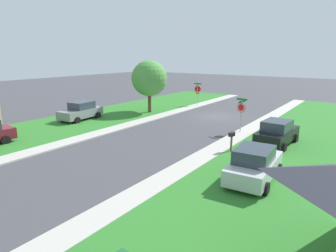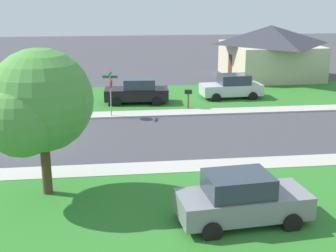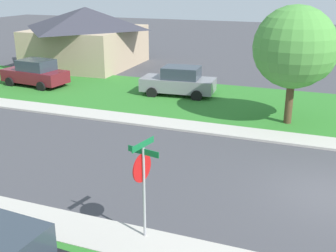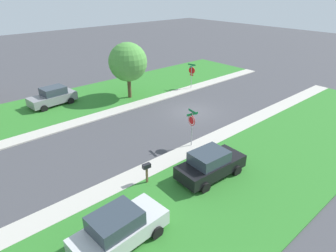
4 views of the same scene
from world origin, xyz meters
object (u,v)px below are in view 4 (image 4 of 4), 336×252
car_grey_far_down_street (53,97)px  mailbox (147,169)px  car_black_near_corner (210,164)px  stop_sign_near_corner (192,72)px  stop_sign_far_corner (192,122)px  tree_sidewalk_far (128,63)px  car_silver_behind_trees (119,229)px

car_grey_far_down_street → mailbox: (-15.58, 0.83, 0.14)m
car_black_near_corner → mailbox: bearing=58.4°
stop_sign_near_corner → car_grey_far_down_street: 14.40m
stop_sign_far_corner → mailbox: (-1.35, 4.98, -0.88)m
tree_sidewalk_far → mailbox: 15.01m
car_silver_behind_trees → stop_sign_near_corner: bearing=-53.6°
stop_sign_far_corner → tree_sidewalk_far: tree_sidewalk_far is taller
car_black_near_corner → car_silver_behind_trees: bearing=96.2°
tree_sidewalk_far → mailbox: size_ratio=4.23×
car_grey_far_down_street → mailbox: car_grey_far_down_street is taller
car_silver_behind_trees → stop_sign_far_corner: bearing=-64.7°
stop_sign_far_corner → tree_sidewalk_far: size_ratio=0.50×
stop_sign_near_corner → stop_sign_far_corner: size_ratio=1.00×
car_silver_behind_trees → car_black_near_corner: size_ratio=1.00×
stop_sign_far_corner → car_black_near_corner: size_ratio=0.63×
mailbox → stop_sign_far_corner: bearing=-74.9°
car_silver_behind_trees → tree_sidewalk_far: 19.24m
tree_sidewalk_far → mailbox: tree_sidewalk_far is taller
car_black_near_corner → stop_sign_near_corner: bearing=-41.7°
tree_sidewalk_far → stop_sign_near_corner: bearing=-108.9°
car_silver_behind_trees → mailbox: bearing=-53.1°
stop_sign_near_corner → stop_sign_far_corner: same height
stop_sign_far_corner → car_silver_behind_trees: (-4.06, 8.59, -1.01)m
mailbox → car_black_near_corner: bearing=-121.6°
car_silver_behind_trees → tree_sidewalk_far: bearing=-36.0°
tree_sidewalk_far → mailbox: bearing=149.1°
stop_sign_far_corner → mailbox: stop_sign_far_corner is taller
car_silver_behind_trees → car_black_near_corner: bearing=-83.8°
stop_sign_far_corner → mailbox: bearing=105.1°
stop_sign_near_corner → mailbox: bearing=126.2°
mailbox → car_silver_behind_trees: bearing=126.9°
stop_sign_near_corner → car_silver_behind_trees: stop_sign_near_corner is taller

